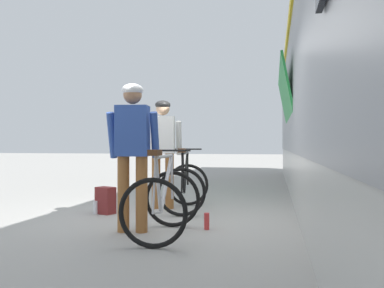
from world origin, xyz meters
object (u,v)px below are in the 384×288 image
(bicycle_near_silver, at_px, (164,201))
(backpack_on_platform, at_px, (105,200))
(bicycle_far_black, at_px, (185,185))
(cyclist_far_in_white, at_px, (163,144))
(water_bottle_near_the_bikes, at_px, (207,221))
(cyclist_near_in_blue, at_px, (133,143))
(water_bottle_by_the_backpack, at_px, (96,207))

(bicycle_near_silver, height_order, backpack_on_platform, bicycle_near_silver)
(backpack_on_platform, bearing_deg, bicycle_far_black, 47.20)
(cyclist_far_in_white, distance_m, bicycle_far_black, 0.78)
(bicycle_far_black, distance_m, backpack_on_platform, 1.24)
(bicycle_near_silver, distance_m, bicycle_far_black, 1.73)
(cyclist_far_in_white, distance_m, backpack_on_platform, 1.28)
(bicycle_far_black, bearing_deg, backpack_on_platform, -155.12)
(backpack_on_platform, relative_size, water_bottle_near_the_bikes, 1.98)
(cyclist_near_in_blue, relative_size, bicycle_near_silver, 1.57)
(bicycle_far_black, relative_size, water_bottle_near_the_bikes, 5.72)
(water_bottle_near_the_bikes, relative_size, water_bottle_by_the_backpack, 1.03)
(bicycle_near_silver, xyz_separation_m, water_bottle_by_the_backpack, (-1.40, 1.17, -0.30))
(cyclist_far_in_white, bearing_deg, water_bottle_near_the_bikes, -55.15)
(cyclist_far_in_white, distance_m, water_bottle_near_the_bikes, 1.95)
(backpack_on_platform, relative_size, water_bottle_by_the_backpack, 2.05)
(cyclist_near_in_blue, relative_size, cyclist_far_in_white, 1.00)
(bicycle_far_black, relative_size, water_bottle_by_the_backpack, 5.92)
(bicycle_far_black, bearing_deg, water_bottle_by_the_backpack, -155.92)
(cyclist_near_in_blue, distance_m, water_bottle_near_the_bikes, 1.31)
(bicycle_near_silver, height_order, bicycle_far_black, same)
(backpack_on_platform, xyz_separation_m, water_bottle_by_the_backpack, (-0.14, -0.04, -0.10))
(water_bottle_by_the_backpack, bearing_deg, backpack_on_platform, 17.37)
(cyclist_near_in_blue, bearing_deg, water_bottle_near_the_bikes, 20.58)
(water_bottle_by_the_backpack, bearing_deg, water_bottle_near_the_bikes, -21.17)
(bicycle_near_silver, bearing_deg, cyclist_far_in_white, 106.77)
(cyclist_near_in_blue, distance_m, bicycle_far_black, 1.73)
(cyclist_far_in_white, relative_size, water_bottle_by_the_backpack, 9.02)
(cyclist_far_in_white, relative_size, bicycle_far_black, 1.52)
(water_bottle_by_the_backpack, bearing_deg, cyclist_near_in_blue, -46.18)
(water_bottle_near_the_bikes, xyz_separation_m, water_bottle_by_the_backpack, (-1.82, 0.70, -0.00))
(backpack_on_platform, bearing_deg, bicycle_near_silver, -21.42)
(cyclist_far_in_white, distance_m, bicycle_near_silver, 2.05)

